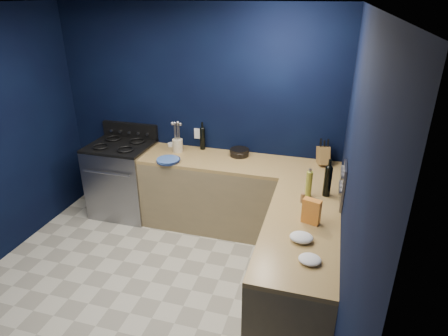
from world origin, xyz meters
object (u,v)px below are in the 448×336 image
(knife_block, at_px, (323,156))
(crouton_bag, at_px, (311,211))
(utensil_crock, at_px, (178,145))
(gas_range, at_px, (123,180))
(plate_stack, at_px, (168,160))

(knife_block, xyz_separation_m, crouton_bag, (-0.03, -1.29, 0.01))
(utensil_crock, xyz_separation_m, knife_block, (1.73, 0.10, 0.02))
(crouton_bag, bearing_deg, utensil_crock, 161.29)
(gas_range, xyz_separation_m, crouton_bag, (2.43, -1.08, 0.55))
(gas_range, relative_size, crouton_bag, 4.19)
(gas_range, xyz_separation_m, knife_block, (2.47, 0.21, 0.54))
(gas_range, distance_m, knife_block, 2.53)
(gas_range, xyz_separation_m, plate_stack, (0.75, -0.21, 0.46))
(plate_stack, xyz_separation_m, knife_block, (1.72, 0.42, 0.09))
(plate_stack, xyz_separation_m, crouton_bag, (1.68, -0.87, 0.09))
(plate_stack, relative_size, crouton_bag, 1.20)
(gas_range, distance_m, crouton_bag, 2.72)
(gas_range, height_order, plate_stack, plate_stack)
(plate_stack, relative_size, knife_block, 1.29)
(gas_range, relative_size, plate_stack, 3.49)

